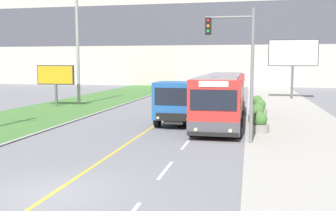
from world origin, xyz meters
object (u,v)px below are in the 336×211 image
utility_pole_far (78,43)px  traffic_light_mast (239,59)px  planter_round_second (257,114)px  city_bus (222,98)px  billboard_small (56,77)px  dump_truck (180,103)px  planter_round_near (259,123)px  planter_round_third (260,108)px  billboard_large (293,55)px  planter_round_far (257,103)px

utility_pole_far → traffic_light_mast: 21.06m
traffic_light_mast → planter_round_second: bearing=81.2°
city_bus → billboard_small: (-14.98, 6.48, 1.05)m
city_bus → utility_pole_far: size_ratio=1.16×
city_bus → dump_truck: (-2.53, -1.43, -0.22)m
city_bus → utility_pole_far: utility_pole_far is taller
city_bus → planter_round_near: bearing=-58.2°
dump_truck → traffic_light_mast: (3.72, -5.15, 2.66)m
dump_truck → planter_round_second: (4.74, 1.50, -0.77)m
planter_round_third → billboard_small: bearing=171.2°
billboard_large → planter_round_far: (-3.71, -10.01, -4.08)m
planter_round_far → planter_round_second: bearing=-91.0°
planter_round_second → billboard_large: bearing=77.6°
city_bus → dump_truck: 2.92m
traffic_light_mast → planter_round_second: (1.03, 6.65, -3.43)m
city_bus → planter_round_second: city_bus is taller
billboard_small → planter_round_third: billboard_small is taller
billboard_large → planter_round_third: 14.75m
utility_pole_far → planter_round_near: bearing=-36.8°
traffic_light_mast → billboard_small: (-16.16, 13.06, -1.40)m
dump_truck → planter_round_near: 5.34m
planter_round_near → planter_round_far: (0.07, 11.14, -0.02)m
traffic_light_mast → planter_round_third: (1.26, 10.36, -3.44)m
billboard_small → planter_round_third: (17.43, -2.70, -2.04)m
planter_round_second → planter_round_far: (0.13, 7.43, -0.03)m
city_bus → dump_truck: city_bus is taller
billboard_small → planter_round_second: size_ratio=3.11×
planter_round_second → planter_round_far: size_ratio=1.06×
billboard_small → planter_round_far: (17.32, 1.01, -2.06)m
billboard_small → planter_round_near: size_ratio=3.15×
billboard_large → city_bus: bearing=-109.1°
utility_pole_far → planter_round_second: 18.55m
dump_truck → billboard_large: (8.58, 18.93, 3.28)m
planter_round_far → utility_pole_far: bearing=177.2°
dump_truck → planter_round_second: bearing=17.5°
planter_round_near → utility_pole_far: bearing=143.2°
planter_round_near → planter_round_third: (0.18, 7.43, 0.00)m
city_bus → planter_round_second: 2.42m
traffic_light_mast → planter_round_third: traffic_light_mast is taller
planter_round_near → dump_truck: bearing=155.2°
planter_round_third → city_bus: bearing=-122.9°
dump_truck → utility_pole_far: size_ratio=0.63×
utility_pole_far → dump_truck: bearing=-41.1°
planter_round_third → planter_round_far: (-0.11, 3.71, -0.02)m
city_bus → billboard_large: bearing=70.9°
traffic_light_mast → planter_round_near: (1.08, 2.94, -3.44)m
utility_pole_far → planter_round_third: (16.10, -4.49, -5.02)m
billboard_large → utility_pole_far: bearing=-154.9°
dump_truck → billboard_small: (-12.45, 7.91, 1.26)m
traffic_light_mast → billboard_large: (4.86, 24.08, 0.62)m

